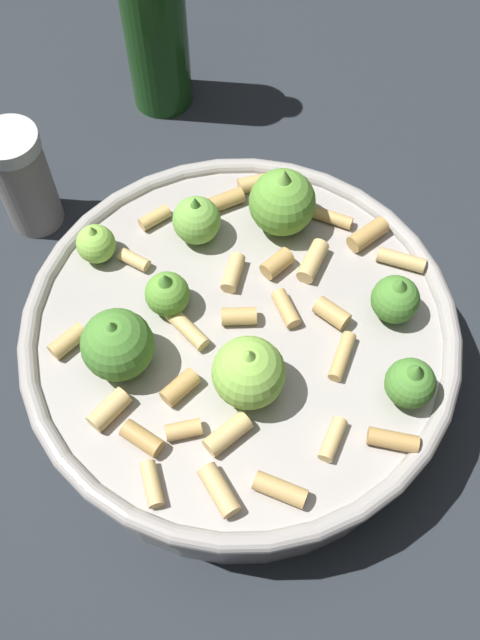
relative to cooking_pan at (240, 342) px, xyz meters
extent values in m
plane|color=#23282D|center=(0.00, 0.00, -0.04)|extent=(2.40, 2.40, 0.00)
cylinder|color=#9E9993|center=(0.00, 0.00, -0.01)|extent=(0.28, 0.28, 0.06)
torus|color=#9E9993|center=(0.00, 0.00, 0.02)|extent=(0.30, 0.30, 0.01)
sphere|color=#609E38|center=(0.05, -0.02, 0.04)|extent=(0.03, 0.03, 0.03)
cone|color=#4C8933|center=(0.05, -0.02, 0.05)|extent=(0.02, 0.02, 0.01)
sphere|color=#8CC64C|center=(0.00, 0.05, 0.05)|extent=(0.05, 0.05, 0.05)
cone|color=#8CC64C|center=(0.00, 0.05, 0.07)|extent=(0.02, 0.02, 0.01)
sphere|color=#609E38|center=(-0.04, -0.08, 0.05)|extent=(0.05, 0.05, 0.05)
cone|color=#75B247|center=(-0.04, -0.08, 0.07)|extent=(0.02, 0.02, 0.02)
sphere|color=#4C8933|center=(0.08, 0.02, 0.05)|extent=(0.05, 0.05, 0.05)
cone|color=#4C8933|center=(0.08, 0.02, 0.07)|extent=(0.02, 0.02, 0.01)
sphere|color=#4C8933|center=(-0.10, 0.06, 0.04)|extent=(0.03, 0.03, 0.03)
cone|color=#4C8933|center=(-0.10, 0.06, 0.06)|extent=(0.02, 0.02, 0.01)
sphere|color=#75B247|center=(0.02, -0.08, 0.04)|extent=(0.03, 0.03, 0.03)
cone|color=#4C8933|center=(0.02, -0.08, 0.06)|extent=(0.01, 0.01, 0.01)
sphere|color=#8CC64C|center=(0.09, -0.07, 0.04)|extent=(0.03, 0.03, 0.03)
cone|color=#8CC64C|center=(0.09, -0.07, 0.05)|extent=(0.01, 0.01, 0.01)
sphere|color=#4C8933|center=(-0.10, 0.00, 0.04)|extent=(0.03, 0.03, 0.03)
cone|color=#4C8933|center=(-0.10, 0.00, 0.05)|extent=(0.02, 0.02, 0.01)
cylinder|color=tan|center=(0.02, 0.08, 0.03)|extent=(0.03, 0.03, 0.01)
cylinder|color=tan|center=(0.00, -0.10, 0.03)|extent=(0.03, 0.02, 0.01)
cylinder|color=tan|center=(-0.06, 0.00, 0.03)|extent=(0.03, 0.03, 0.01)
cylinder|color=tan|center=(-0.08, 0.09, 0.03)|extent=(0.03, 0.02, 0.01)
cylinder|color=tan|center=(0.03, 0.11, 0.03)|extent=(0.02, 0.03, 0.01)
cylinder|color=tan|center=(-0.06, 0.03, 0.03)|extent=(0.02, 0.03, 0.01)
cylinder|color=tan|center=(0.04, 0.07, 0.03)|extent=(0.02, 0.01, 0.01)
cylinder|color=tan|center=(0.07, -0.06, 0.03)|extent=(0.02, 0.02, 0.01)
cylinder|color=tan|center=(0.00, -0.04, 0.03)|extent=(0.02, 0.03, 0.01)
cylinder|color=tan|center=(-0.03, -0.01, 0.03)|extent=(0.02, 0.03, 0.01)
cylinder|color=tan|center=(0.07, 0.07, 0.03)|extent=(0.03, 0.03, 0.01)
cylinder|color=tan|center=(-0.10, -0.06, 0.03)|extent=(0.03, 0.03, 0.01)
cylinder|color=tan|center=(0.05, -0.09, 0.03)|extent=(0.03, 0.02, 0.01)
cylinder|color=tan|center=(0.11, 0.01, 0.03)|extent=(0.03, 0.02, 0.01)
cylinder|color=tan|center=(-0.03, -0.04, 0.03)|extent=(0.03, 0.02, 0.01)
cylinder|color=tan|center=(-0.01, 0.11, 0.03)|extent=(0.03, 0.03, 0.01)
cylinder|color=tan|center=(-0.05, 0.09, 0.03)|extent=(0.02, 0.03, 0.01)
cylinder|color=tan|center=(0.09, 0.05, 0.03)|extent=(0.03, 0.03, 0.01)
cylinder|color=tan|center=(0.04, 0.04, 0.03)|extent=(0.03, 0.02, 0.01)
cylinder|color=tan|center=(0.00, 0.00, 0.03)|extent=(0.02, 0.01, 0.01)
cylinder|color=tan|center=(-0.06, -0.04, 0.03)|extent=(0.03, 0.03, 0.01)
cylinder|color=tan|center=(-0.03, -0.12, 0.03)|extent=(0.03, 0.02, 0.01)
cylinder|color=tan|center=(0.06, 0.10, 0.03)|extent=(0.01, 0.03, 0.01)
cylinder|color=tan|center=(-0.12, -0.04, 0.03)|extent=(0.03, 0.02, 0.01)
cylinder|color=tan|center=(0.03, 0.00, 0.03)|extent=(0.03, 0.03, 0.01)
cylinder|color=tan|center=(-0.08, -0.08, 0.03)|extent=(0.03, 0.02, 0.01)
cylinder|color=gray|center=(0.15, -0.16, 0.00)|extent=(0.04, 0.04, 0.08)
cylinder|color=silver|center=(0.15, -0.16, 0.05)|extent=(0.05, 0.05, 0.01)
cylinder|color=#1E4C19|center=(0.04, -0.29, 0.04)|extent=(0.05, 0.05, 0.17)
camera|label=1|loc=(0.03, 0.23, 0.44)|focal=39.70mm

